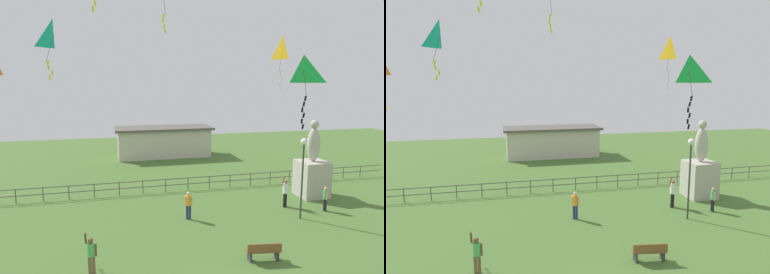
# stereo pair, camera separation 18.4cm
# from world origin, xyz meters

# --- Properties ---
(statue_monument) EXTENTS (1.86, 1.86, 5.23)m
(statue_monument) POSITION_xyz_m (9.39, 10.76, 1.64)
(statue_monument) COLOR #B2AD9E
(statue_monument) RESTS_ON ground_plane
(lamppost) EXTENTS (0.36, 0.36, 4.65)m
(lamppost) POSITION_xyz_m (6.53, 7.41, 3.36)
(lamppost) COLOR #38383D
(lamppost) RESTS_ON ground_plane
(park_bench) EXTENTS (1.54, 0.63, 0.85)m
(park_bench) POSITION_xyz_m (2.41, 3.56, 0.46)
(park_bench) COLOR brown
(park_bench) RESTS_ON ground_plane
(person_0) EXTENTS (0.53, 0.37, 2.05)m
(person_0) POSITION_xyz_m (6.60, 9.30, 1.03)
(person_0) COLOR black
(person_0) RESTS_ON ground_plane
(person_1) EXTENTS (0.28, 0.45, 1.50)m
(person_1) POSITION_xyz_m (8.60, 8.09, 0.86)
(person_1) COLOR black
(person_1) RESTS_ON ground_plane
(person_2) EXTENTS (0.44, 0.30, 1.61)m
(person_2) POSITION_xyz_m (0.30, 8.84, 0.92)
(person_2) COLOR navy
(person_2) RESTS_ON ground_plane
(person_3) EXTENTS (0.47, 0.30, 1.81)m
(person_3) POSITION_xyz_m (-4.79, 4.28, 0.91)
(person_3) COLOR brown
(person_3) RESTS_ON ground_plane
(kite_2) EXTENTS (0.97, 0.98, 2.55)m
(kite_2) POSITION_xyz_m (-6.11, 7.21, 9.65)
(kite_2) COLOR #19B2B2
(kite_3) EXTENTS (0.86, 0.93, 3.41)m
(kite_3) POSITION_xyz_m (7.18, 11.46, 9.77)
(kite_3) COLOR yellow
(kite_7) EXTENTS (1.10, 1.16, 2.79)m
(kite_7) POSITION_xyz_m (3.32, 2.63, 8.01)
(kite_7) COLOR #1EB759
(waterfront_railing) EXTENTS (36.03, 0.06, 0.95)m
(waterfront_railing) POSITION_xyz_m (-0.29, 14.00, 0.63)
(waterfront_railing) COLOR #4C4742
(waterfront_railing) RESTS_ON ground_plane
(pavilion_building) EXTENTS (10.04, 4.11, 3.11)m
(pavilion_building) POSITION_xyz_m (1.65, 26.00, 1.58)
(pavilion_building) COLOR beige
(pavilion_building) RESTS_ON ground_plane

